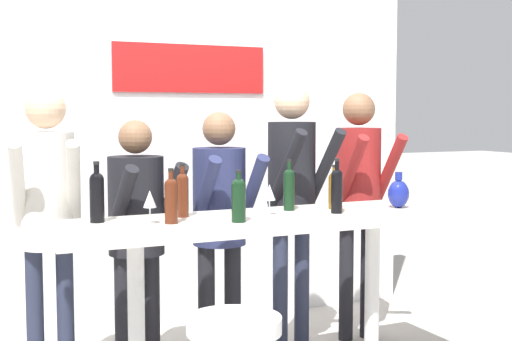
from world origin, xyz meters
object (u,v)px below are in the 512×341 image
object	(u,v)px
wine_bottle_0	(239,198)
wine_bottle_5	(182,193)
wine_bottle_2	(171,198)
wine_bottle_6	(337,189)
person_center	(292,184)
person_left	(137,218)
person_far_left	(48,202)
wine_bottle_3	(289,187)
tasting_table	(263,242)
decorative_vase	(398,193)
person_center_right	(359,185)
wine_glass_0	(270,194)
wine_bottle_1	(335,188)
person_center_left	(220,209)
wine_glass_1	(150,200)
wine_bottle_4	(97,194)

from	to	relation	value
wine_bottle_0	wine_bottle_5	world-z (taller)	wine_bottle_5
wine_bottle_2	wine_bottle_6	world-z (taller)	wine_bottle_6
person_center	person_left	bearing A→B (deg)	171.93
person_far_left	person_left	world-z (taller)	person_far_left
wine_bottle_0	wine_bottle_6	size ratio (longest dim) A/B	0.87
wine_bottle_0	wine_bottle_3	distance (m)	0.54
tasting_table	decorative_vase	world-z (taller)	decorative_vase
wine_bottle_0	tasting_table	bearing A→B (deg)	35.34
person_far_left	wine_bottle_6	xyz separation A→B (m)	(1.53, -0.68, 0.08)
person_center_right	wine_glass_0	size ratio (longest dim) A/B	10.00
wine_bottle_1	wine_bottle_3	xyz separation A→B (m)	(-0.28, 0.06, 0.01)
wine_bottle_6	wine_glass_0	world-z (taller)	wine_bottle_6
wine_bottle_3	wine_bottle_5	size ratio (longest dim) A/B	1.02
person_center_left	wine_bottle_2	size ratio (longest dim) A/B	5.59
wine_glass_1	wine_bottle_4	bearing A→B (deg)	145.00
person_left	wine_bottle_5	size ratio (longest dim) A/B	5.25
person_left	person_center_left	distance (m)	0.54
person_left	wine_bottle_1	distance (m)	1.22
person_center_left	wine_bottle_3	world-z (taller)	person_center_left
tasting_table	wine_glass_0	bearing A→B (deg)	-6.28
tasting_table	wine_bottle_6	xyz separation A→B (m)	(0.43, -0.09, 0.30)
wine_bottle_1	wine_bottle_3	distance (m)	0.29
wine_bottle_4	decorative_vase	world-z (taller)	wine_bottle_4
person_center_left	wine_bottle_3	distance (m)	0.55
person_center	wine_bottle_1	world-z (taller)	person_center
wine_bottle_1	wine_glass_1	world-z (taller)	wine_bottle_1
wine_bottle_3	person_left	bearing A→B (deg)	148.27
wine_bottle_5	wine_glass_1	distance (m)	0.28
person_center	wine_bottle_3	world-z (taller)	person_center
wine_bottle_5	person_center_left	bearing A→B (deg)	47.83
person_far_left	wine_bottle_4	world-z (taller)	person_far_left
person_left	wine_bottle_1	world-z (taller)	person_left
tasting_table	decorative_vase	distance (m)	0.93
tasting_table	wine_bottle_2	size ratio (longest dim) A/B	8.21
person_center_right	wine_bottle_4	distance (m)	2.03
wine_bottle_5	wine_glass_1	xyz separation A→B (m)	(-0.24, -0.16, -0.01)
wine_bottle_3	wine_bottle_0	bearing A→B (deg)	-147.29
person_far_left	wine_glass_1	world-z (taller)	person_far_left
tasting_table	wine_bottle_3	size ratio (longest dim) A/B	7.83
person_center_left	person_center_right	bearing A→B (deg)	0.40
wine_bottle_2	wine_bottle_3	xyz separation A→B (m)	(0.80, 0.19, 0.00)
wine_bottle_0	wine_bottle_5	size ratio (longest dim) A/B	0.93
tasting_table	wine_glass_1	distance (m)	0.72
person_center_right	wine_glass_1	xyz separation A→B (m)	(-1.73, -0.66, 0.06)
person_center	wine_bottle_0	world-z (taller)	person_center
person_center	wine_bottle_3	distance (m)	0.53
wine_glass_0	wine_glass_1	world-z (taller)	same
wine_bottle_3	wine_bottle_4	world-z (taller)	wine_bottle_4
wine_bottle_0	wine_bottle_1	xyz separation A→B (m)	(0.74, 0.24, -0.01)
wine_bottle_2	decorative_vase	xyz separation A→B (m)	(1.46, 0.01, -0.05)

